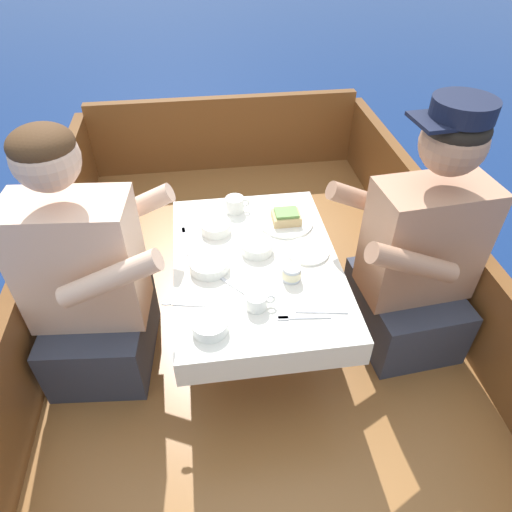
% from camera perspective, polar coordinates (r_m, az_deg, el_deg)
% --- Properties ---
extents(ground_plane, '(60.00, 60.00, 0.00)m').
position_cam_1_polar(ground_plane, '(2.15, 0.27, -15.97)').
color(ground_plane, navy).
extents(boat_deck, '(1.78, 3.15, 0.27)m').
position_cam_1_polar(boat_deck, '(2.04, 0.28, -13.85)').
color(boat_deck, brown).
rests_on(boat_deck, ground_plane).
extents(gunwale_port, '(0.06, 3.15, 0.41)m').
position_cam_1_polar(gunwale_port, '(1.89, -26.77, -9.24)').
color(gunwale_port, brown).
rests_on(gunwale_port, boat_deck).
extents(gunwale_starboard, '(0.06, 3.15, 0.41)m').
position_cam_1_polar(gunwale_starboard, '(2.04, 24.99, -4.28)').
color(gunwale_starboard, brown).
rests_on(gunwale_starboard, boat_deck).
extents(bow_coaming, '(1.66, 0.06, 0.47)m').
position_cam_1_polar(bow_coaming, '(3.02, -3.96, 15.06)').
color(bow_coaming, brown).
rests_on(bow_coaming, boat_deck).
extents(cockpit_table, '(0.60, 0.86, 0.42)m').
position_cam_1_polar(cockpit_table, '(1.70, 0.00, -1.65)').
color(cockpit_table, '#B2B2B7').
rests_on(cockpit_table, boat_deck).
extents(person_port, '(0.55, 0.48, 0.99)m').
position_cam_1_polar(person_port, '(1.72, -20.19, -3.37)').
color(person_port, '#333847').
rests_on(person_port, boat_deck).
extents(person_starboard, '(0.55, 0.47, 1.01)m').
position_cam_1_polar(person_starboard, '(1.80, 19.54, -0.18)').
color(person_starboard, '#333847').
rests_on(person_starboard, boat_deck).
extents(plate_sandwich, '(0.22, 0.22, 0.01)m').
position_cam_1_polar(plate_sandwich, '(1.85, 3.77, 4.24)').
color(plate_sandwich, silver).
rests_on(plate_sandwich, cockpit_table).
extents(plate_bread, '(0.16, 0.16, 0.01)m').
position_cam_1_polar(plate_bread, '(1.71, 6.47, 0.57)').
color(plate_bread, silver).
rests_on(plate_bread, cockpit_table).
extents(sandwich, '(0.11, 0.09, 0.05)m').
position_cam_1_polar(sandwich, '(1.84, 3.81, 4.93)').
color(sandwich, tan).
rests_on(sandwich, plate_sandwich).
extents(bowl_port_near, '(0.12, 0.12, 0.04)m').
position_cam_1_polar(bowl_port_near, '(1.80, -5.06, 3.69)').
color(bowl_port_near, silver).
rests_on(bowl_port_near, cockpit_table).
extents(bowl_starboard_near, '(0.14, 0.14, 0.04)m').
position_cam_1_polar(bowl_starboard_near, '(1.63, -5.86, -0.97)').
color(bowl_starboard_near, silver).
rests_on(bowl_starboard_near, cockpit_table).
extents(bowl_center_far, '(0.11, 0.11, 0.04)m').
position_cam_1_polar(bowl_center_far, '(1.43, -5.78, -8.56)').
color(bowl_center_far, silver).
rests_on(bowl_center_far, cockpit_table).
extents(bowl_port_far, '(0.12, 0.12, 0.04)m').
position_cam_1_polar(bowl_port_far, '(1.70, 0.12, 1.23)').
color(bowl_port_far, silver).
rests_on(bowl_port_far, cockpit_table).
extents(coffee_cup_port, '(0.10, 0.07, 0.05)m').
position_cam_1_polar(coffee_cup_port, '(1.48, 0.12, -5.65)').
color(coffee_cup_port, silver).
rests_on(coffee_cup_port, cockpit_table).
extents(coffee_cup_starboard, '(0.10, 0.08, 0.06)m').
position_cam_1_polar(coffee_cup_starboard, '(1.91, -2.63, 6.51)').
color(coffee_cup_starboard, silver).
rests_on(coffee_cup_starboard, cockpit_table).
extents(tin_can, '(0.07, 0.07, 0.05)m').
position_cam_1_polar(tin_can, '(1.58, 4.47, -2.14)').
color(tin_can, silver).
rests_on(tin_can, cockpit_table).
extents(utensil_knife_port, '(0.17, 0.04, 0.00)m').
position_cam_1_polar(utensil_knife_port, '(1.50, 8.21, -6.89)').
color(utensil_knife_port, silver).
rests_on(utensil_knife_port, cockpit_table).
extents(utensil_fork_starboard, '(0.17, 0.03, 0.00)m').
position_cam_1_polar(utensil_fork_starboard, '(1.47, 5.38, -7.65)').
color(utensil_fork_starboard, silver).
rests_on(utensil_fork_starboard, cockpit_table).
extents(utensil_spoon_center, '(0.17, 0.05, 0.01)m').
position_cam_1_polar(utensil_spoon_center, '(1.53, -9.56, -5.90)').
color(utensil_spoon_center, silver).
rests_on(utensil_spoon_center, cockpit_table).
extents(utensil_knife_starboard, '(0.12, 0.14, 0.00)m').
position_cam_1_polar(utensil_knife_starboard, '(1.57, -2.62, -3.88)').
color(utensil_knife_starboard, silver).
rests_on(utensil_knife_starboard, cockpit_table).
extents(utensil_fork_port, '(0.03, 0.17, 0.00)m').
position_cam_1_polar(utensil_fork_port, '(1.79, -8.87, 2.24)').
color(utensil_fork_port, silver).
rests_on(utensil_fork_port, cockpit_table).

